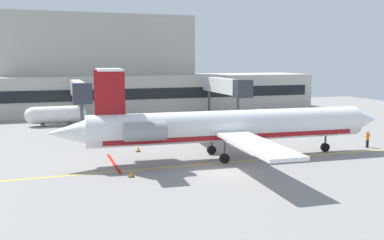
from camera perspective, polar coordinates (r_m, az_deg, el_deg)
The scene contains 11 objects.
ground at distance 36.97m, azimuth 4.22°, elevation -6.99°, with size 120.00×120.00×0.11m.
terminal_building at distance 80.54m, azimuth -11.04°, elevation 5.61°, with size 76.16×13.07×17.56m.
jet_bridge_west at distance 69.80m, azimuth 4.46°, elevation 4.42°, with size 2.40×16.25×6.55m.
jet_bridge_east at distance 64.18m, azimuth -14.76°, elevation 3.79°, with size 2.40×16.54×6.47m.
regional_jet at distance 41.64m, azimuth 4.56°, elevation -0.84°, with size 33.46×25.71×8.71m.
baggage_tug at distance 65.08m, azimuth 9.09°, elevation 0.40°, with size 4.07×3.47×2.19m.
pushback_tractor at distance 61.22m, azimuth 3.49°, elevation -0.11°, with size 2.65×3.35×1.90m.
fuel_tank at distance 65.46m, azimuth -17.50°, elevation 0.67°, with size 8.63×2.61×2.80m.
marshaller at distance 50.59m, azimuth 22.15°, elevation -2.36°, with size 0.83×0.34×1.82m.
safety_cone_alpha at distance 45.21m, azimuth -7.10°, elevation -3.86°, with size 0.47×0.47×0.55m.
safety_cone_bravo at distance 35.79m, azimuth -8.01°, elevation -7.06°, with size 0.47×0.47×0.55m.
Camera 1 is at (-14.01, -32.84, 9.52)m, focal length 40.42 mm.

